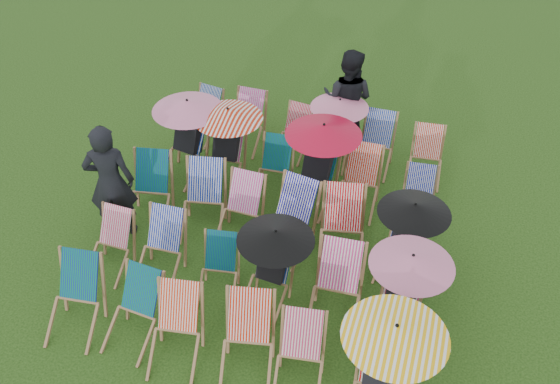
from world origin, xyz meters
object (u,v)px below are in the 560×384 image
(person_left, at_px, (110,182))
(person_rear, at_px, (348,100))
(deckchair_29, at_px, (427,157))
(deckchair_0, at_px, (73,300))
(deckchair_5, at_px, (385,370))

(person_left, distance_m, person_rear, 4.36)
(person_left, xyz_separation_m, person_rear, (2.80, 3.34, -0.03))
(deckchair_29, xyz_separation_m, person_left, (-4.33, -2.81, 0.55))
(person_left, height_order, person_rear, person_left)
(deckchair_0, xyz_separation_m, person_left, (-0.37, 1.79, 0.49))
(deckchair_29, height_order, person_left, person_left)
(person_left, relative_size, person_rear, 1.03)
(deckchair_29, relative_size, person_rear, 0.45)
(deckchair_5, xyz_separation_m, person_rear, (-1.62, 5.13, 0.21))
(deckchair_0, distance_m, person_left, 1.89)
(deckchair_0, xyz_separation_m, deckchair_29, (3.96, 4.61, -0.06))
(deckchair_0, distance_m, deckchair_29, 6.07)
(deckchair_5, height_order, deckchair_29, deckchair_5)
(person_left, bearing_deg, person_rear, -151.83)
(deckchair_0, distance_m, deckchair_5, 4.06)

